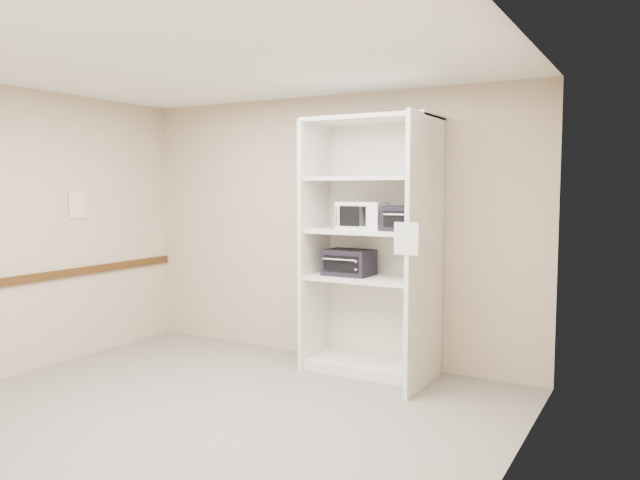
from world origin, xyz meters
The scene contains 12 objects.
floor centered at (0.00, 0.00, 0.00)m, with size 4.50×4.00×0.01m, color #686158.
ceiling centered at (0.00, 0.00, 2.70)m, with size 4.50×4.00×0.01m, color white.
wall_back centered at (0.00, 2.00, 1.35)m, with size 4.50×0.02×2.70m, color tan.
wall_left centered at (-2.25, 0.00, 1.35)m, with size 0.02×4.00×2.70m, color tan.
wall_right centered at (2.25, 0.00, 1.35)m, with size 0.02×4.00×2.70m, color tan.
shelving_unit centered at (0.67, 1.70, 1.13)m, with size 1.24×0.92×2.42m.
microwave centered at (0.53, 1.71, 1.50)m, with size 0.43×0.33×0.26m, color white.
toaster_oven_upper centered at (0.98, 1.67, 1.48)m, with size 0.39×0.30×0.23m, color black.
toaster_oven_lower centered at (0.40, 1.69, 1.04)m, with size 0.45×0.34×0.25m, color black.
paper_sign centered at (1.22, 1.07, 1.35)m, with size 0.20×0.01×0.26m, color white.
chair_rail centered at (-2.23, 0.00, 0.90)m, with size 0.04×3.98×0.08m, color #3B220C.
wall_poster centered at (-2.24, 0.71, 1.59)m, with size 0.01×0.20×0.27m, color white.
Camera 1 is at (3.06, -3.66, 1.77)m, focal length 35.00 mm.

